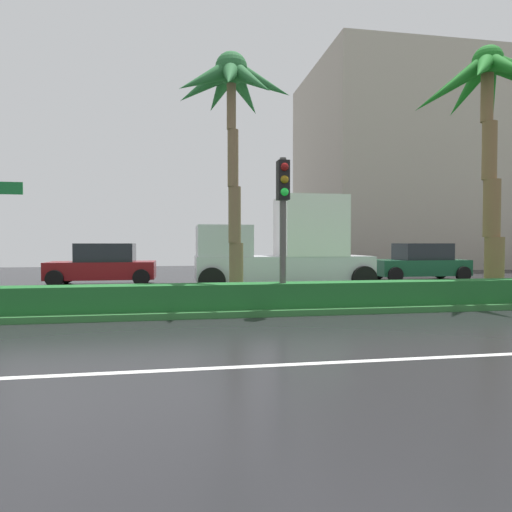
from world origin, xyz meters
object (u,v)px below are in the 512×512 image
object	(u,v)px
traffic_signal_median_right	(283,205)
palm_tree_centre_left	(231,98)
palm_tree_centre	(489,100)
box_truck_lead	(284,248)
car_in_traffic_third	(420,263)
car_in_traffic_second	(104,265)

from	to	relation	value
traffic_signal_median_right	palm_tree_centre_left	bearing A→B (deg)	119.03
palm_tree_centre	palm_tree_centre_left	bearing A→B (deg)	178.97
traffic_signal_median_right	box_truck_lead	world-z (taller)	traffic_signal_median_right
box_truck_lead	car_in_traffic_third	distance (m)	7.83
traffic_signal_median_right	car_in_traffic_third	size ratio (longest dim) A/B	0.85
traffic_signal_median_right	box_truck_lead	bearing A→B (deg)	76.25
palm_tree_centre_left	traffic_signal_median_right	xyz separation A→B (m)	(1.05, -1.89, -3.13)
palm_tree_centre	traffic_signal_median_right	size ratio (longest dim) A/B	2.08
palm_tree_centre_left	car_in_traffic_second	xyz separation A→B (m)	(-4.59, 6.81, -4.98)
car_in_traffic_second	palm_tree_centre_left	bearing A→B (deg)	123.98
palm_tree_centre	car_in_traffic_second	world-z (taller)	palm_tree_centre
traffic_signal_median_right	box_truck_lead	xyz separation A→B (m)	(1.33, 5.44, -1.13)
palm_tree_centre	box_truck_lead	world-z (taller)	palm_tree_centre
box_truck_lead	palm_tree_centre	bearing A→B (deg)	146.41
car_in_traffic_second	car_in_traffic_third	bearing A→B (deg)	178.88
palm_tree_centre	box_truck_lead	bearing A→B (deg)	146.41
palm_tree_centre	car_in_traffic_third	bearing A→B (deg)	76.17
palm_tree_centre_left	box_truck_lead	bearing A→B (deg)	56.16
traffic_signal_median_right	car_in_traffic_third	world-z (taller)	traffic_signal_median_right
car_in_traffic_second	car_in_traffic_third	xyz separation A→B (m)	(14.18, -0.28, 0.00)
traffic_signal_median_right	palm_tree_centre	bearing A→B (deg)	14.22
palm_tree_centre_left	car_in_traffic_second	distance (m)	9.61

